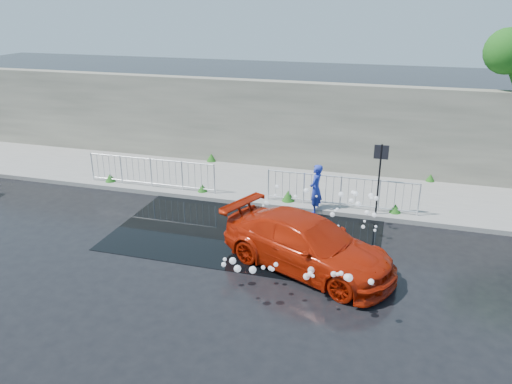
# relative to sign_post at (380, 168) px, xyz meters

# --- Properties ---
(ground) EXTENTS (90.00, 90.00, 0.00)m
(ground) POSITION_rel_sign_post_xyz_m (-4.20, -3.10, -1.72)
(ground) COLOR black
(ground) RESTS_ON ground
(pavement) EXTENTS (30.00, 4.00, 0.15)m
(pavement) POSITION_rel_sign_post_xyz_m (-4.20, 1.90, -1.65)
(pavement) COLOR slate
(pavement) RESTS_ON ground
(curb) EXTENTS (30.00, 0.25, 0.16)m
(curb) POSITION_rel_sign_post_xyz_m (-4.20, -0.10, -1.64)
(curb) COLOR slate
(curb) RESTS_ON ground
(retaining_wall) EXTENTS (30.00, 0.60, 3.50)m
(retaining_wall) POSITION_rel_sign_post_xyz_m (-4.20, 4.10, 0.18)
(retaining_wall) COLOR #5D5A4F
(retaining_wall) RESTS_ON pavement
(puddle) EXTENTS (8.00, 5.00, 0.01)m
(puddle) POSITION_rel_sign_post_xyz_m (-3.70, -2.10, -1.72)
(puddle) COLOR black
(puddle) RESTS_ON ground
(sign_post) EXTENTS (0.45, 0.06, 2.50)m
(sign_post) POSITION_rel_sign_post_xyz_m (0.00, 0.00, 0.00)
(sign_post) COLOR black
(sign_post) RESTS_ON ground
(railing_left) EXTENTS (5.05, 0.05, 1.10)m
(railing_left) POSITION_rel_sign_post_xyz_m (-8.20, 0.25, -0.99)
(railing_left) COLOR silver
(railing_left) RESTS_ON pavement
(railing_right) EXTENTS (5.05, 0.05, 1.10)m
(railing_right) POSITION_rel_sign_post_xyz_m (-1.20, 0.25, -0.99)
(railing_right) COLOR silver
(railing_right) RESTS_ON pavement
(weeds) EXTENTS (12.17, 3.93, 0.39)m
(weeds) POSITION_rel_sign_post_xyz_m (-4.33, 1.39, -1.41)
(weeds) COLOR #124612
(weeds) RESTS_ON pavement
(water_spray) EXTENTS (3.70, 5.57, 1.09)m
(water_spray) POSITION_rel_sign_post_xyz_m (-1.35, -3.05, -0.96)
(water_spray) COLOR white
(water_spray) RESTS_ON ground
(red_car) EXTENTS (5.20, 3.67, 1.40)m
(red_car) POSITION_rel_sign_post_xyz_m (-1.54, -3.82, -1.02)
(red_car) COLOR #A71B06
(red_car) RESTS_ON ground
(person) EXTENTS (0.50, 0.67, 1.68)m
(person) POSITION_rel_sign_post_xyz_m (-1.99, -0.10, -0.88)
(person) COLOR #2334AF
(person) RESTS_ON ground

